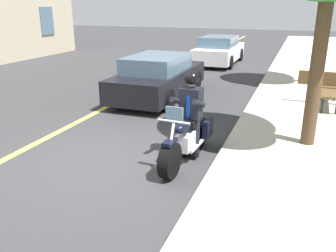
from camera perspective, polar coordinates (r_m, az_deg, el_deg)
The scene contains 7 objects.
ground_plane at distance 7.01m, azimuth -9.94°, elevation -6.05°, with size 80.00×80.00×0.00m, color #333335.
lane_center_stripe at distance 8.15m, azimuth -22.23°, elevation -3.56°, with size 60.00×0.16×0.01m, color #E5DB4C.
motorcycle_main at distance 6.94m, azimuth 3.07°, elevation -1.99°, with size 2.22×0.66×1.26m.
rider_main at distance 6.92m, azimuth 3.69°, elevation 3.04°, with size 0.64×0.57×1.74m.
car_silver at distance 18.77m, azimuth 8.24°, elevation 11.98°, with size 4.60×1.92×1.40m.
car_dark at distance 11.68m, azimuth -1.51°, elevation 7.94°, with size 4.60×1.92×1.40m.
bench_sidewalk at distance 11.16m, azimuth 24.72°, elevation 5.78°, with size 1.81×1.80×0.95m.
Camera 1 is at (5.44, 3.32, 2.94)m, focal length 37.84 mm.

